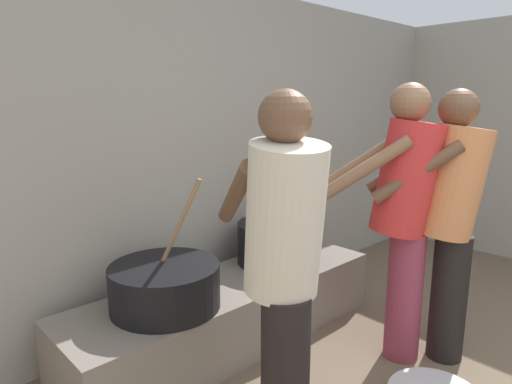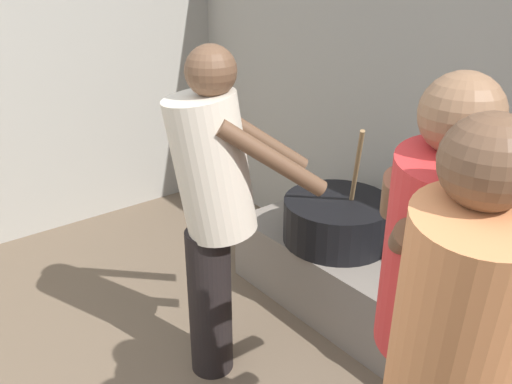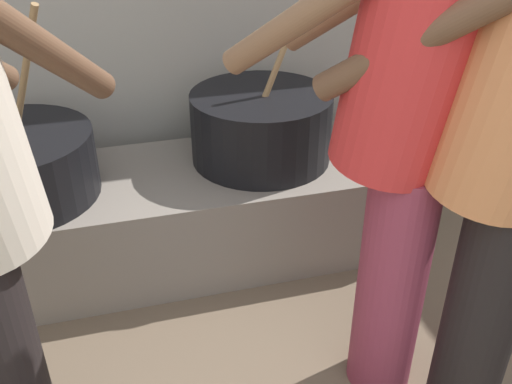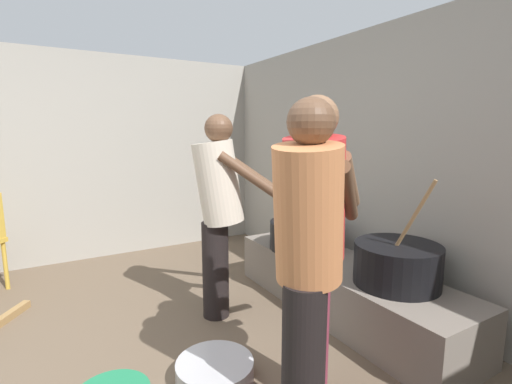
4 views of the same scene
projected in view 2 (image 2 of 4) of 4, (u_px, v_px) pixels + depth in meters
hearth_ledge at (404, 307)px, 2.69m from camera, size 2.08×0.60×0.39m
cooking_pot_main at (337, 220)px, 2.89m from camera, size 0.59×0.59×0.69m
cooking_pot_secondary at (509, 291)px, 2.24m from camera, size 0.56×0.56×0.73m
cook_in_red_shirt at (430, 309)px, 1.52m from camera, size 0.65×0.72×1.58m
cook_in_cream_shirt at (214, 203)px, 2.25m from camera, size 0.57×0.72×1.53m
cook_in_orange_shirt at (448, 379)px, 1.30m from camera, size 0.66×0.71×1.55m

